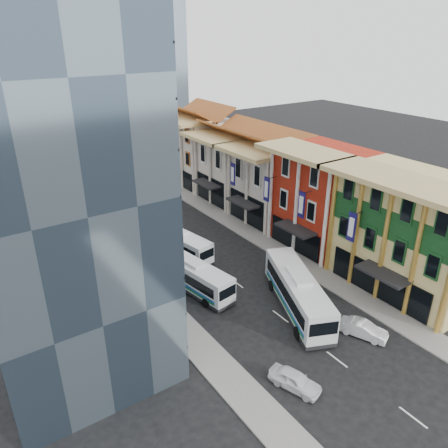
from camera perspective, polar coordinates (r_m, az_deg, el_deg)
ground at (r=37.93m, az=15.70°, el=-17.50°), size 200.00×200.00×0.00m
sidewalk_right at (r=55.91m, az=4.58°, el=-1.86°), size 3.00×90.00×0.15m
sidewalk_left at (r=48.33m, az=-11.55°, el=-6.86°), size 3.00×90.00×0.15m
shophouse_tan at (r=47.09m, az=23.22°, el=-1.18°), size 8.00×14.00×12.00m
shophouse_red at (r=53.71m, az=12.73°, el=3.35°), size 8.00×10.00×12.00m
shophouse_cream_near at (r=60.46m, az=6.18°, el=5.21°), size 8.00×9.00×10.00m
shophouse_cream_mid at (r=67.20m, az=1.22°, el=7.33°), size 8.00×9.00×10.00m
shophouse_cream_far at (r=75.54m, az=-3.45°, el=9.62°), size 8.00×12.00×11.00m
office_tower at (r=37.65m, az=-23.60°, el=7.33°), size 12.00×26.00×30.00m
office_block_far at (r=61.87m, az=-26.04°, el=5.23°), size 10.00×18.00×14.00m
bus_left_near at (r=44.90m, az=-4.17°, el=-6.60°), size 4.11×10.71×3.35m
bus_left_far at (r=51.62m, az=-6.03°, el=-2.37°), size 4.16×10.34×3.23m
bus_right at (r=42.13m, az=9.61°, el=-8.75°), size 7.43×12.39×3.93m
sedan_left at (r=34.99m, az=9.25°, el=-19.49°), size 2.85×4.39×1.39m
sedan_right at (r=40.96m, az=17.71°, el=-12.97°), size 3.00×4.38×1.37m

